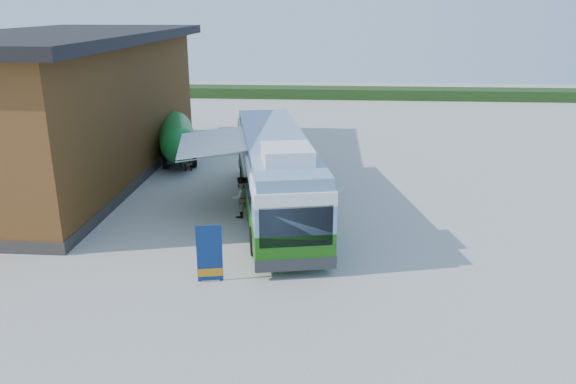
# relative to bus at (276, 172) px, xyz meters

# --- Properties ---
(ground) EXTENTS (100.00, 100.00, 0.00)m
(ground) POSITION_rel_bus_xyz_m (-0.85, -4.98, -1.91)
(ground) COLOR #BCB7AD
(ground) RESTS_ON ground
(barn) EXTENTS (9.60, 21.20, 7.50)m
(barn) POSITION_rel_bus_xyz_m (-11.35, 5.02, 1.68)
(barn) COLOR brown
(barn) RESTS_ON ground
(hedge) EXTENTS (40.00, 3.00, 1.00)m
(hedge) POSITION_rel_bus_xyz_m (7.15, 33.02, -1.41)
(hedge) COLOR #264419
(hedge) RESTS_ON ground
(bus) EXTENTS (5.27, 13.30, 4.00)m
(bus) POSITION_rel_bus_xyz_m (0.00, 0.00, 0.00)
(bus) COLOR #246D12
(bus) RESTS_ON ground
(awning) EXTENTS (3.86, 5.29, 0.56)m
(awning) POSITION_rel_bus_xyz_m (-2.57, 0.31, 0.99)
(awning) COLOR white
(awning) RESTS_ON ground
(banner) EXTENTS (0.86, 0.29, 1.99)m
(banner) POSITION_rel_bus_xyz_m (-1.57, -6.60, -1.10)
(banner) COLOR navy
(banner) RESTS_ON ground
(picnic_table) EXTENTS (1.76, 1.65, 0.84)m
(picnic_table) POSITION_rel_bus_xyz_m (1.77, -1.49, -1.28)
(picnic_table) COLOR tan
(picnic_table) RESTS_ON ground
(person_a) EXTENTS (0.73, 0.61, 1.73)m
(person_a) POSITION_rel_bus_xyz_m (-5.49, 6.35, -1.05)
(person_a) COLOR #999999
(person_a) RESTS_ON ground
(person_b) EXTENTS (1.12, 1.10, 1.81)m
(person_b) POSITION_rel_bus_xyz_m (-1.48, -0.59, -1.00)
(person_b) COLOR #999999
(person_b) RESTS_ON ground
(slurry_tanker) EXTENTS (3.47, 6.69, 2.57)m
(slurry_tanker) POSITION_rel_bus_xyz_m (-6.55, 8.17, -0.43)
(slurry_tanker) COLOR #167B2D
(slurry_tanker) RESTS_ON ground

